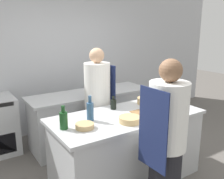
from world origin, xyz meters
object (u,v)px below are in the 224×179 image
object	(u,v)px
bottle_olive_oil	(90,111)
bottle_vinegar	(113,104)
bowl_prep_small	(85,126)
cup	(165,105)
bowl_ceramic_blue	(147,101)
chef_at_stove	(98,106)
bowl_mixing_large	(130,120)
bottle_wine	(64,120)
chef_at_prep_near	(166,142)

from	to	relation	value
bottle_olive_oil	bottle_vinegar	bearing A→B (deg)	23.87
bottle_olive_oil	bowl_prep_small	distance (m)	0.25
bottle_vinegar	cup	xyz separation A→B (m)	(0.59, -0.36, -0.03)
bottle_olive_oil	bowl_ceramic_blue	bearing A→B (deg)	8.42
bottle_olive_oil	chef_at_stove	bearing A→B (deg)	53.53
chef_at_stove	bowl_mixing_large	bearing A→B (deg)	-17.74
bowl_mixing_large	bowl_prep_small	xyz separation A→B (m)	(-0.51, 0.13, -0.01)
bowl_prep_small	bowl_ceramic_blue	world-z (taller)	bowl_ceramic_blue
bowl_mixing_large	bottle_wine	bearing A→B (deg)	161.30
bowl_ceramic_blue	chef_at_stove	bearing A→B (deg)	140.00
bottle_vinegar	bowl_prep_small	distance (m)	0.72
bowl_ceramic_blue	cup	xyz separation A→B (m)	(0.06, -0.30, 0.00)
chef_at_prep_near	bowl_ceramic_blue	size ratio (longest dim) A/B	6.16
bottle_olive_oil	bottle_wine	size ratio (longest dim) A/B	1.16
bottle_vinegar	chef_at_prep_near	bearing A→B (deg)	-91.41
chef_at_stove	bottle_vinegar	xyz separation A→B (m)	(0.01, -0.40, 0.13)
bottle_wine	bowl_mixing_large	xyz separation A→B (m)	(0.71, -0.24, -0.07)
bottle_vinegar	bottle_wine	size ratio (longest dim) A/B	0.69
bottle_wine	cup	bearing A→B (deg)	-3.87
bowl_prep_small	bowl_ceramic_blue	xyz separation A→B (m)	(1.16, 0.31, 0.01)
bottle_olive_oil	bottle_vinegar	size ratio (longest dim) A/B	1.67
bottle_olive_oil	cup	xyz separation A→B (m)	(1.05, -0.15, -0.07)
chef_at_prep_near	chef_at_stove	distance (m)	1.42
bottle_olive_oil	bowl_ceramic_blue	size ratio (longest dim) A/B	1.11
bowl_mixing_large	cup	distance (m)	0.71
bowl_prep_small	cup	world-z (taller)	cup
bottle_olive_oil	bowl_prep_small	xyz separation A→B (m)	(-0.16, -0.17, -0.09)
chef_at_prep_near	bowl_mixing_large	world-z (taller)	chef_at_prep_near
chef_at_stove	bottle_wine	xyz separation A→B (m)	(-0.80, -0.67, 0.16)
cup	chef_at_stove	bearing A→B (deg)	128.41
chef_at_stove	bowl_prep_small	xyz separation A→B (m)	(-0.61, -0.77, 0.09)
bottle_olive_oil	bottle_vinegar	xyz separation A→B (m)	(0.46, 0.20, -0.05)
bottle_vinegar	bowl_mixing_large	size ratio (longest dim) A/B	0.72
bottle_wine	bowl_ceramic_blue	xyz separation A→B (m)	(1.35, 0.21, -0.06)
bottle_olive_oil	cup	bearing A→B (deg)	-8.32
chef_at_prep_near	bowl_prep_small	size ratio (longest dim) A/B	8.23
chef_at_prep_near	bowl_ceramic_blue	xyz separation A→B (m)	(0.56, 0.96, 0.11)
cup	chef_at_prep_near	bearing A→B (deg)	-133.39
bottle_vinegar	bottle_wine	world-z (taller)	bottle_wine
bottle_wine	bowl_mixing_large	world-z (taller)	bottle_wine
bowl_prep_small	cup	distance (m)	1.21
bottle_vinegar	bottle_wine	distance (m)	0.86
bottle_vinegar	cup	size ratio (longest dim) A/B	1.94
bottle_olive_oil	bottle_wine	distance (m)	0.36
chef_at_prep_near	bottle_wine	distance (m)	1.10
bowl_ceramic_blue	bottle_vinegar	bearing A→B (deg)	174.03
bowl_mixing_large	chef_at_stove	bearing A→B (deg)	84.09
bottle_olive_oil	bowl_mixing_large	bearing A→B (deg)	-40.10
chef_at_prep_near	bowl_mixing_large	bearing A→B (deg)	7.13
chef_at_prep_near	bowl_prep_small	xyz separation A→B (m)	(-0.59, 0.64, 0.09)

